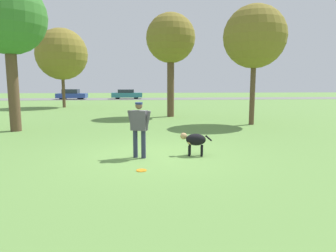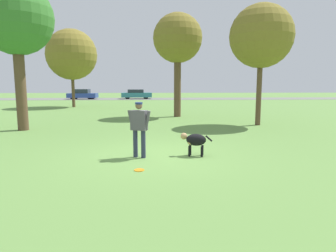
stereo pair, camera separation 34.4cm
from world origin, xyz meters
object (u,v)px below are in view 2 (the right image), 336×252
Objects in this scene: person at (139,125)px; parked_car_blue at (82,94)px; parked_car_teal at (137,94)px; tree_near_right at (261,36)px; tree_mid_center at (178,39)px; frisbee at (139,170)px; tree_far_left at (72,55)px; dog at (195,140)px; tree_near_left at (16,20)px.

parked_car_blue is at bearing 128.93° from person.
tree_near_right is at bearing -75.97° from parked_car_teal.
tree_mid_center is 23.35m from parked_car_teal.
tree_mid_center is (1.89, 10.70, 3.90)m from person.
frisbee is at bearing -64.51° from person.
frisbee is at bearing -71.10° from tree_far_left.
parked_car_teal is at bearing -69.57° from dog.
parked_car_teal is (-3.69, 33.19, 0.20)m from dog.
person is 34.29m from parked_car_blue.
tree_far_left reaches higher than tree_near_right.
tree_near_left is 9.16m from tree_mid_center.
tree_far_left is 1.06× the size of tree_mid_center.
tree_near_left is 28.48m from parked_car_teal.
tree_near_right is (4.11, 6.43, 3.95)m from dog.
person reaches higher than parked_car_blue.
tree_far_left is 12.01m from tree_mid_center.
frisbee is 0.04× the size of tree_near_right.
person is 1.70× the size of dog.
parked_car_blue is (-11.30, 22.28, -4.19)m from tree_mid_center.
tree_mid_center is 25.33m from parked_car_blue.
parked_car_blue is at bearing 100.26° from tree_far_left.
tree_near_right is (3.82, -4.14, -0.44)m from tree_mid_center.
tree_near_left reaches higher than frisbee.
dog is 0.14× the size of tree_far_left.
tree_far_left reaches higher than tree_near_left.
tree_near_right is at bearing 71.93° from person.
parked_car_blue is at bearing 97.94° from tree_near_left.
tree_far_left is (-8.47, 18.78, 4.17)m from dog.
tree_far_left is at bearing -110.58° from parked_car_teal.
tree_near_left is at bearing 130.07° from frisbee.
tree_mid_center is 1.63× the size of parked_car_blue.
tree_near_right is (11.27, 1.19, -0.45)m from tree_near_left.
tree_far_left is at bearing 136.83° from tree_mid_center.
dog is (1.61, 0.13, -0.48)m from person.
frisbee is 0.06× the size of parked_car_teal.
tree_near_left reaches higher than parked_car_blue.
tree_near_left is at bearing -79.88° from parked_car_blue.
person is at bearing 18.69° from dog.
tree_mid_center is at bearing -60.92° from parked_car_blue.
parked_car_blue is (-11.02, 32.85, 0.19)m from dog.
person is 0.40× the size of parked_car_blue.
parked_car_teal is (7.33, 0.34, 0.00)m from parked_car_blue.
tree_near_left is 11.35m from tree_near_right.
tree_near_left is 0.95× the size of tree_far_left.
dog is 8.59m from tree_near_right.
tree_near_left is at bearing -144.45° from tree_mid_center.
frisbee is 21.87m from tree_far_left.
frisbee is 0.04× the size of tree_mid_center.
frisbee is at bearing 56.96° from dog.
parked_car_teal is at bearing 99.96° from tree_mid_center.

